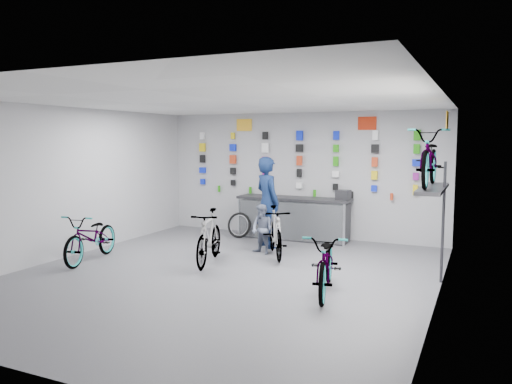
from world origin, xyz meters
The scene contains 21 objects.
floor centered at (0.00, 0.00, 0.00)m, with size 8.00×8.00×0.00m, color #505055.
ceiling centered at (0.00, 0.00, 3.00)m, with size 8.00×8.00×0.00m, color white.
wall_back centered at (0.00, 4.00, 1.50)m, with size 7.00×7.00×0.00m, color #B0AFB2.
wall_front centered at (0.00, -4.00, 1.50)m, with size 7.00×7.00×0.00m, color #B0AFB2.
wall_left centered at (-3.50, 0.00, 1.50)m, with size 8.00×8.00×0.00m, color #B0AFB2.
wall_right centered at (3.50, 0.00, 1.50)m, with size 8.00×8.00×0.00m, color #B0AFB2.
counter centered at (0.00, 3.54, 0.49)m, with size 2.70×0.66×1.00m.
merch_wall centered at (-0.02, 3.93, 1.84)m, with size 5.57×0.08×1.57m.
wall_bracket centered at (3.33, 1.20, 1.46)m, with size 0.39×1.90×2.00m.
sign_left centered at (-1.50, 3.98, 2.72)m, with size 0.42×0.02×0.30m, color yellow.
sign_right centered at (1.60, 3.98, 2.72)m, with size 0.42×0.02×0.30m, color red.
sign_side centered at (3.48, 1.20, 2.65)m, with size 0.02×0.40×0.30m, color yellow.
bike_left centered at (-2.81, -0.10, 0.47)m, with size 0.63×1.80×0.95m, color gray.
bike_center centered at (-0.63, 0.66, 0.51)m, with size 0.48×1.71×1.03m, color gray.
bike_right centered at (1.93, -0.19, 0.48)m, with size 0.64×1.85×0.97m, color gray.
bike_service centered at (0.30, 1.70, 0.51)m, with size 0.48×1.68×1.01m, color gray.
bike_wall centered at (3.25, 1.20, 2.05)m, with size 0.63×1.80×0.95m, color gray.
clerk centered at (-0.22, 2.51, 0.99)m, with size 0.72×0.47×1.98m, color #0E1E44.
customer centered at (-0.05, 1.84, 0.51)m, with size 0.50×0.39×1.03m, color slate.
spare_wheel centered at (-1.25, 3.17, 0.30)m, with size 0.62×0.21×0.62m.
register centered at (1.19, 3.55, 1.11)m, with size 0.28×0.30×0.22m, color black.
Camera 1 is at (4.05, -7.42, 2.35)m, focal length 35.00 mm.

